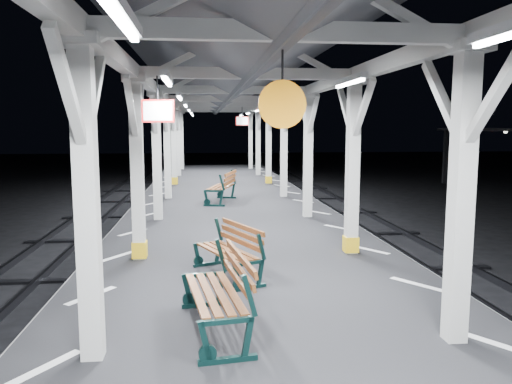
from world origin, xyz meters
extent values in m
plane|color=black|center=(0.00, 0.00, 0.00)|extent=(120.00, 120.00, 0.00)
cube|color=black|center=(0.00, 0.00, 0.50)|extent=(6.00, 50.00, 1.00)
cube|color=silver|center=(-2.45, 0.00, 1.00)|extent=(1.00, 48.00, 0.01)
cube|color=silver|center=(2.45, 0.00, 1.00)|extent=(1.00, 48.00, 0.01)
cube|color=beige|center=(-2.00, -2.00, 2.60)|extent=(0.22, 0.22, 3.20)
cube|color=beige|center=(-2.00, -2.00, 4.26)|extent=(0.40, 0.40, 0.12)
cube|color=beige|center=(-2.00, -1.45, 3.75)|extent=(0.10, 0.99, 0.99)
cube|color=beige|center=(-2.00, -2.55, 3.75)|extent=(0.10, 0.99, 0.99)
cube|color=beige|center=(-2.00, 2.00, 2.60)|extent=(0.22, 0.22, 3.20)
cube|color=beige|center=(-2.00, 2.00, 4.26)|extent=(0.40, 0.40, 0.12)
cube|color=gold|center=(-2.00, 2.00, 1.18)|extent=(0.26, 0.26, 0.30)
cube|color=beige|center=(-2.00, 2.55, 3.75)|extent=(0.10, 0.99, 0.99)
cube|color=beige|center=(-2.00, 1.45, 3.75)|extent=(0.10, 0.99, 0.99)
cube|color=beige|center=(-2.00, 6.00, 2.60)|extent=(0.22, 0.22, 3.20)
cube|color=beige|center=(-2.00, 6.00, 4.26)|extent=(0.40, 0.40, 0.12)
cube|color=beige|center=(-2.00, 6.55, 3.75)|extent=(0.10, 0.99, 0.99)
cube|color=beige|center=(-2.00, 5.45, 3.75)|extent=(0.10, 0.99, 0.99)
cube|color=beige|center=(-2.00, 10.00, 2.60)|extent=(0.22, 0.22, 3.20)
cube|color=beige|center=(-2.00, 10.00, 4.26)|extent=(0.40, 0.40, 0.12)
cube|color=beige|center=(-2.00, 10.55, 3.75)|extent=(0.10, 0.99, 0.99)
cube|color=beige|center=(-2.00, 9.45, 3.75)|extent=(0.10, 0.99, 0.99)
cube|color=beige|center=(-2.00, 14.00, 2.60)|extent=(0.22, 0.22, 3.20)
cube|color=beige|center=(-2.00, 14.00, 4.26)|extent=(0.40, 0.40, 0.12)
cube|color=gold|center=(-2.00, 14.00, 1.18)|extent=(0.26, 0.26, 0.30)
cube|color=beige|center=(-2.00, 14.55, 3.75)|extent=(0.10, 0.99, 0.99)
cube|color=beige|center=(-2.00, 13.45, 3.75)|extent=(0.10, 0.99, 0.99)
cube|color=beige|center=(-2.00, 18.00, 2.60)|extent=(0.22, 0.22, 3.20)
cube|color=beige|center=(-2.00, 18.00, 4.26)|extent=(0.40, 0.40, 0.12)
cube|color=beige|center=(-2.00, 18.55, 3.75)|extent=(0.10, 0.99, 0.99)
cube|color=beige|center=(-2.00, 17.45, 3.75)|extent=(0.10, 0.99, 0.99)
cube|color=beige|center=(-2.00, 22.00, 2.60)|extent=(0.22, 0.22, 3.20)
cube|color=beige|center=(-2.00, 22.00, 4.26)|extent=(0.40, 0.40, 0.12)
cube|color=beige|center=(-2.00, 22.55, 3.75)|extent=(0.10, 0.99, 0.99)
cube|color=beige|center=(-2.00, 21.45, 3.75)|extent=(0.10, 0.99, 0.99)
cube|color=beige|center=(2.00, -2.00, 2.60)|extent=(0.22, 0.22, 3.20)
cube|color=beige|center=(2.00, -2.00, 4.26)|extent=(0.40, 0.40, 0.12)
cube|color=beige|center=(2.00, -1.45, 3.75)|extent=(0.10, 0.99, 0.99)
cube|color=beige|center=(2.00, -2.55, 3.75)|extent=(0.10, 0.99, 0.99)
cube|color=beige|center=(2.00, 2.00, 2.60)|extent=(0.22, 0.22, 3.20)
cube|color=beige|center=(2.00, 2.00, 4.26)|extent=(0.40, 0.40, 0.12)
cube|color=gold|center=(2.00, 2.00, 1.18)|extent=(0.26, 0.26, 0.30)
cube|color=beige|center=(2.00, 2.55, 3.75)|extent=(0.10, 0.99, 0.99)
cube|color=beige|center=(2.00, 1.45, 3.75)|extent=(0.10, 0.99, 0.99)
cube|color=beige|center=(2.00, 6.00, 2.60)|extent=(0.22, 0.22, 3.20)
cube|color=beige|center=(2.00, 6.00, 4.26)|extent=(0.40, 0.40, 0.12)
cube|color=beige|center=(2.00, 6.55, 3.75)|extent=(0.10, 0.99, 0.99)
cube|color=beige|center=(2.00, 5.45, 3.75)|extent=(0.10, 0.99, 0.99)
cube|color=beige|center=(2.00, 10.00, 2.60)|extent=(0.22, 0.22, 3.20)
cube|color=beige|center=(2.00, 10.00, 4.26)|extent=(0.40, 0.40, 0.12)
cube|color=beige|center=(2.00, 10.55, 3.75)|extent=(0.10, 0.99, 0.99)
cube|color=beige|center=(2.00, 9.45, 3.75)|extent=(0.10, 0.99, 0.99)
cube|color=beige|center=(2.00, 14.00, 2.60)|extent=(0.22, 0.22, 3.20)
cube|color=beige|center=(2.00, 14.00, 4.26)|extent=(0.40, 0.40, 0.12)
cube|color=gold|center=(2.00, 14.00, 1.18)|extent=(0.26, 0.26, 0.30)
cube|color=beige|center=(2.00, 14.55, 3.75)|extent=(0.10, 0.99, 0.99)
cube|color=beige|center=(2.00, 13.45, 3.75)|extent=(0.10, 0.99, 0.99)
cube|color=beige|center=(2.00, 18.00, 2.60)|extent=(0.22, 0.22, 3.20)
cube|color=beige|center=(2.00, 18.00, 4.26)|extent=(0.40, 0.40, 0.12)
cube|color=beige|center=(2.00, 18.55, 3.75)|extent=(0.10, 0.99, 0.99)
cube|color=beige|center=(2.00, 17.45, 3.75)|extent=(0.10, 0.99, 0.99)
cube|color=beige|center=(2.00, 22.00, 2.60)|extent=(0.22, 0.22, 3.20)
cube|color=beige|center=(2.00, 22.00, 4.26)|extent=(0.40, 0.40, 0.12)
cube|color=beige|center=(2.00, 22.55, 3.75)|extent=(0.10, 0.99, 0.99)
cube|color=beige|center=(2.00, 21.45, 3.75)|extent=(0.10, 0.99, 0.99)
cube|color=beige|center=(-2.00, 0.00, 4.38)|extent=(0.18, 48.00, 0.24)
cube|color=beige|center=(2.00, 0.00, 4.38)|extent=(0.18, 48.00, 0.24)
cube|color=beige|center=(0.00, -2.00, 4.38)|extent=(4.20, 0.14, 0.20)
cube|color=beige|center=(0.00, 2.00, 4.38)|extent=(4.20, 0.14, 0.20)
cube|color=beige|center=(0.00, 6.00, 4.38)|extent=(4.20, 0.14, 0.20)
cube|color=beige|center=(0.00, 10.00, 4.38)|extent=(4.20, 0.14, 0.20)
cube|color=beige|center=(0.00, 14.00, 4.38)|extent=(4.20, 0.14, 0.20)
cube|color=beige|center=(0.00, 18.00, 4.38)|extent=(4.20, 0.14, 0.20)
cube|color=beige|center=(0.00, 22.00, 4.38)|extent=(4.20, 0.14, 0.20)
cube|color=#47484E|center=(-1.30, 0.00, 4.92)|extent=(2.80, 49.00, 1.45)
cube|color=#47484E|center=(1.30, 0.00, 4.92)|extent=(2.80, 49.00, 1.45)
cube|color=silver|center=(-1.30, -4.00, 4.10)|extent=(0.10, 1.35, 0.08)
cube|color=white|center=(-1.30, -4.00, 4.05)|extent=(0.05, 1.25, 0.05)
cube|color=silver|center=(-1.30, 0.00, 4.10)|extent=(0.10, 1.35, 0.08)
cube|color=white|center=(-1.30, 0.00, 4.05)|extent=(0.05, 1.25, 0.05)
cube|color=silver|center=(-1.30, 4.00, 4.10)|extent=(0.10, 1.35, 0.08)
cube|color=white|center=(-1.30, 4.00, 4.05)|extent=(0.05, 1.25, 0.05)
cube|color=silver|center=(-1.30, 8.00, 4.10)|extent=(0.10, 1.35, 0.08)
cube|color=white|center=(-1.30, 8.00, 4.05)|extent=(0.05, 1.25, 0.05)
cube|color=silver|center=(-1.30, 12.00, 4.10)|extent=(0.10, 1.35, 0.08)
cube|color=white|center=(-1.30, 12.00, 4.05)|extent=(0.05, 1.25, 0.05)
cube|color=silver|center=(-1.30, 16.00, 4.10)|extent=(0.10, 1.35, 0.08)
cube|color=white|center=(-1.30, 16.00, 4.05)|extent=(0.05, 1.25, 0.05)
cube|color=silver|center=(-1.30, 20.00, 4.10)|extent=(0.10, 1.35, 0.08)
cube|color=white|center=(-1.30, 20.00, 4.05)|extent=(0.05, 1.25, 0.05)
cube|color=silver|center=(1.30, 0.00, 4.10)|extent=(0.10, 1.35, 0.08)
cube|color=white|center=(1.30, 0.00, 4.05)|extent=(0.05, 1.25, 0.05)
cube|color=silver|center=(1.30, 4.00, 4.10)|extent=(0.10, 1.35, 0.08)
cube|color=white|center=(1.30, 4.00, 4.05)|extent=(0.05, 1.25, 0.05)
cube|color=silver|center=(1.30, 8.00, 4.10)|extent=(0.10, 1.35, 0.08)
cube|color=white|center=(1.30, 8.00, 4.05)|extent=(0.05, 1.25, 0.05)
cube|color=silver|center=(1.30, 12.00, 4.10)|extent=(0.10, 1.35, 0.08)
cube|color=white|center=(1.30, 12.00, 4.05)|extent=(0.05, 1.25, 0.05)
cube|color=silver|center=(1.30, 16.00, 4.10)|extent=(0.10, 1.35, 0.08)
cube|color=white|center=(1.30, 16.00, 4.05)|extent=(0.05, 1.25, 0.05)
cube|color=silver|center=(1.30, 20.00, 4.10)|extent=(0.10, 1.35, 0.08)
cube|color=white|center=(1.30, 20.00, 4.05)|extent=(0.05, 1.25, 0.05)
cylinder|color=black|center=(0.00, -2.00, 4.05)|extent=(0.02, 0.02, 0.30)
cylinder|color=orange|center=(0.00, -2.00, 3.65)|extent=(0.50, 0.04, 0.50)
cylinder|color=black|center=(-1.50, 0.76, 4.02)|extent=(0.02, 0.02, 0.36)
cube|color=red|center=(-1.50, 0.76, 3.67)|extent=(0.50, 0.03, 0.35)
cube|color=white|center=(-1.50, 0.76, 3.67)|extent=(0.44, 0.04, 0.29)
cylinder|color=black|center=(0.74, 12.40, 4.02)|extent=(0.02, 0.02, 0.36)
cube|color=red|center=(0.74, 12.40, 3.67)|extent=(0.50, 0.03, 0.35)
cube|color=white|center=(0.74, 12.40, 3.67)|extent=(0.44, 0.05, 0.29)
cube|color=black|center=(14.00, 22.00, 1.65)|extent=(0.20, 0.20, 3.30)
sphere|color=silver|center=(14.00, 16.00, 3.22)|extent=(0.20, 0.20, 0.20)
sphere|color=silver|center=(14.00, 22.00, 3.22)|extent=(0.20, 0.20, 0.20)
cube|color=black|center=(-0.60, -2.28, 1.03)|extent=(0.63, 0.15, 0.06)
cube|color=black|center=(-0.82, -2.31, 1.24)|extent=(0.17, 0.07, 0.48)
cube|color=black|center=(-0.39, -2.25, 1.24)|extent=(0.15, 0.07, 0.48)
cube|color=black|center=(-0.37, -2.25, 1.70)|extent=(0.18, 0.07, 0.46)
cube|color=black|center=(-0.82, -0.62, 1.03)|extent=(0.63, 0.15, 0.06)
cube|color=black|center=(-1.05, -0.65, 1.24)|extent=(0.17, 0.07, 0.48)
cube|color=black|center=(-0.61, -0.59, 1.24)|extent=(0.15, 0.07, 0.48)
cube|color=black|center=(-0.59, -0.59, 1.70)|extent=(0.18, 0.07, 0.46)
cube|color=brown|center=(-0.91, -1.48, 1.47)|extent=(0.31, 1.59, 0.04)
cube|color=brown|center=(-0.78, -1.46, 1.47)|extent=(0.31, 1.59, 0.04)
cube|color=brown|center=(-0.65, -1.44, 1.47)|extent=(0.31, 1.59, 0.04)
cube|color=brown|center=(-0.51, -1.42, 1.47)|extent=(0.31, 1.59, 0.04)
cube|color=brown|center=(-0.44, -1.41, 1.62)|extent=(0.27, 1.58, 0.10)
cube|color=brown|center=(-0.42, -1.41, 1.75)|extent=(0.27, 1.58, 0.10)
cube|color=brown|center=(-0.40, -1.41, 1.89)|extent=(0.27, 1.58, 0.10)
cube|color=black|center=(-0.15, 0.04, 1.03)|extent=(0.54, 0.27, 0.06)
cube|color=black|center=(-0.34, -0.04, 1.22)|extent=(0.15, 0.10, 0.43)
cube|color=black|center=(0.02, 0.11, 1.22)|extent=(0.14, 0.09, 0.44)
cube|color=black|center=(0.04, 0.12, 1.63)|extent=(0.16, 0.10, 0.41)
cube|color=black|center=(-0.75, 1.42, 1.03)|extent=(0.54, 0.27, 0.06)
cube|color=black|center=(-0.94, 1.34, 1.22)|extent=(0.15, 0.10, 0.43)
cube|color=black|center=(-0.57, 1.49, 1.22)|extent=(0.14, 0.09, 0.44)
cube|color=black|center=(-0.56, 1.50, 1.63)|extent=(0.16, 0.10, 0.41)
cube|color=brown|center=(-0.62, 0.65, 1.42)|extent=(0.64, 1.34, 0.03)
cube|color=brown|center=(-0.51, 0.70, 1.42)|extent=(0.64, 1.34, 0.03)
cube|color=brown|center=(-0.40, 0.75, 1.42)|extent=(0.64, 1.34, 0.03)
cube|color=brown|center=(-0.29, 0.80, 1.42)|extent=(0.64, 1.34, 0.03)
cube|color=brown|center=(-0.23, 0.82, 1.55)|extent=(0.61, 1.33, 0.09)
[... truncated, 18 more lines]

